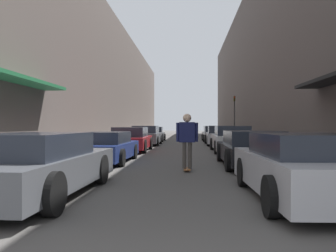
{
  "coord_description": "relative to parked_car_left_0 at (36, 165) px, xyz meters",
  "views": [
    {
      "loc": [
        0.42,
        -1.03,
        1.42
      ],
      "look_at": [
        -0.45,
        12.95,
        1.37
      ],
      "focal_mm": 35.0,
      "sensor_mm": 36.0,
      "label": 1
    }
  ],
  "objects": [
    {
      "name": "parked_car_left_1",
      "position": [
        -0.11,
        5.97,
        -0.05
      ],
      "size": [
        1.86,
        4.26,
        1.16
      ],
      "color": "navy",
      "rests_on": "ground"
    },
    {
      "name": "building_row_left",
      "position": [
        -4.92,
        22.62,
        4.59
      ],
      "size": [
        4.9,
        55.76,
        10.42
      ],
      "color": "#564C47",
      "rests_on": "ground"
    },
    {
      "name": "parked_car_right_2",
      "position": [
        5.25,
        10.99,
        0.04
      ],
      "size": [
        1.98,
        4.62,
        1.37
      ],
      "color": "silver",
      "rests_on": "ground"
    },
    {
      "name": "parked_car_left_3",
      "position": [
        0.01,
        16.8,
        0.04
      ],
      "size": [
        2.01,
        4.2,
        1.36
      ],
      "color": "#515459",
      "rests_on": "ground"
    },
    {
      "name": "building_row_right",
      "position": [
        10.08,
        22.62,
        6.01
      ],
      "size": [
        4.9,
        55.76,
        13.27
      ],
      "color": "#564C47",
      "rests_on": "ground"
    },
    {
      "name": "parked_car_right_0",
      "position": [
        5.18,
        0.02,
        -0.0
      ],
      "size": [
        2.04,
        4.23,
        1.26
      ],
      "color": "#B7B7BC",
      "rests_on": "ground"
    },
    {
      "name": "parked_car_right_1",
      "position": [
        5.17,
        5.11,
        -0.02
      ],
      "size": [
        2.07,
        4.56,
        1.22
      ],
      "color": "black",
      "rests_on": "ground"
    },
    {
      "name": "curb_strip_right",
      "position": [
        7.18,
        22.62,
        -0.56
      ],
      "size": [
        1.8,
        55.76,
        0.12
      ],
      "color": "gray",
      "rests_on": "ground"
    },
    {
      "name": "skateboarder",
      "position": [
        2.96,
        3.82,
        0.47
      ],
      "size": [
        0.68,
        0.78,
        1.77
      ],
      "color": "brown",
      "rests_on": "ground"
    },
    {
      "name": "curb_strip_left",
      "position": [
        -2.02,
        22.62,
        -0.56
      ],
      "size": [
        1.8,
        55.76,
        0.12
      ],
      "color": "gray",
      "rests_on": "ground"
    },
    {
      "name": "parked_car_right_4",
      "position": [
        5.22,
        22.45,
        0.02
      ],
      "size": [
        1.99,
        4.3,
        1.34
      ],
      "color": "#B7B7BC",
      "rests_on": "ground"
    },
    {
      "name": "ground",
      "position": [
        2.58,
        17.04,
        -0.62
      ],
      "size": [
        122.67,
        122.67,
        0.0
      ],
      "primitive_type": "plane",
      "color": "#4C4947"
    },
    {
      "name": "traffic_light",
      "position": [
        7.06,
        22.82,
        1.85
      ],
      "size": [
        0.16,
        0.22,
        3.85
      ],
      "color": "#2D2D2D",
      "rests_on": "curb_strip_right"
    },
    {
      "name": "parked_car_left_4",
      "position": [
        -0.09,
        22.32,
        -0.02
      ],
      "size": [
        2.04,
        4.03,
        1.26
      ],
      "color": "#232326",
      "rests_on": "ground"
    },
    {
      "name": "parked_car_right_3",
      "position": [
        5.21,
        17.09,
        0.04
      ],
      "size": [
        1.95,
        4.75,
        1.37
      ],
      "color": "#B7B7BC",
      "rests_on": "ground"
    },
    {
      "name": "parked_car_left_0",
      "position": [
        0.0,
        0.0,
        0.0
      ],
      "size": [
        2.01,
        4.58,
        1.26
      ],
      "color": "#515459",
      "rests_on": "ground"
    },
    {
      "name": "parked_car_left_2",
      "position": [
        -0.08,
        11.18,
        0.01
      ],
      "size": [
        1.97,
        4.34,
        1.3
      ],
      "color": "maroon",
      "rests_on": "ground"
    }
  ]
}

